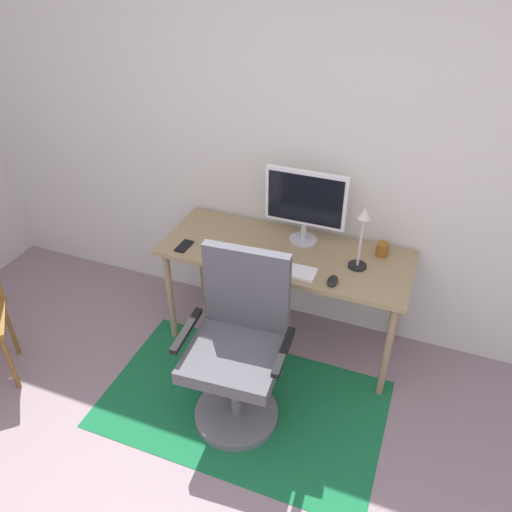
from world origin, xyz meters
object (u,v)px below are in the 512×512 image
desk (285,261)px  keyboard (280,268)px  desk_lamp (362,232)px  office_chair (238,352)px  cell_phone (184,246)px  computer_mouse (333,281)px  monitor (306,201)px  coffee_cup (382,249)px

desk → keyboard: bearing=-81.1°
desk_lamp → office_chair: bearing=-126.7°
desk_lamp → desk: bearing=179.7°
cell_phone → office_chair: bearing=-38.2°
computer_mouse → desk_lamp: size_ratio=0.26×
desk → office_chair: (-0.04, -0.66, -0.19)m
desk_lamp → computer_mouse: bearing=-115.0°
monitor → keyboard: (-0.04, -0.35, -0.28)m
desk → desk_lamp: desk_lamp is taller
coffee_cup → desk_lamp: size_ratio=0.22×
computer_mouse → coffee_cup: size_ratio=1.22×
coffee_cup → office_chair: bearing=-125.9°
coffee_cup → keyboard: bearing=-145.5°
computer_mouse → desk: bearing=148.9°
desk → computer_mouse: 0.42m
computer_mouse → desk_lamp: desk_lamp is taller
monitor → cell_phone: 0.81m
cell_phone → computer_mouse: bearing=0.3°
keyboard → office_chair: bearing=-98.9°
monitor → coffee_cup: size_ratio=5.96×
computer_mouse → office_chair: size_ratio=0.10×
cell_phone → office_chair: size_ratio=0.13×
keyboard → office_chair: 0.55m
coffee_cup → office_chair: 1.08m
keyboard → cell_phone: bearing=179.0°
coffee_cup → desk_lamp: (-0.11, -0.18, 0.20)m
cell_phone → desk_lamp: 1.10m
desk → computer_mouse: computer_mouse is taller
cell_phone → office_chair: office_chair is taller
computer_mouse → cell_phone: size_ratio=0.74×
office_chair → keyboard: bearing=77.3°
monitor → desk_lamp: monitor is taller
keyboard → desk_lamp: 0.52m
computer_mouse → cell_phone: computer_mouse is taller
computer_mouse → office_chair: 0.66m
monitor → desk_lamp: size_ratio=1.29×
monitor → desk_lamp: 0.42m
desk_lamp → office_chair: size_ratio=0.37×
coffee_cup → cell_phone: 1.23m
office_chair → desk: bearing=82.4°
coffee_cup → office_chair: (-0.61, -0.84, -0.31)m
computer_mouse → coffee_cup: coffee_cup is taller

